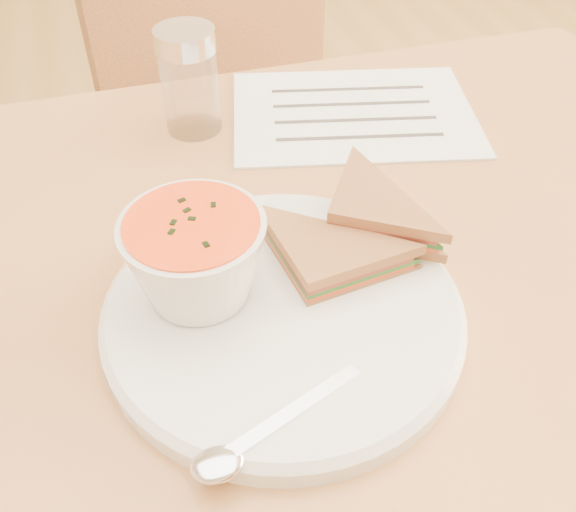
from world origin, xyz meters
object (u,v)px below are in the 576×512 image
object	(u,v)px
soup_bowl	(196,262)
plate	(283,314)
dining_table	(293,471)
chair_far	(279,169)
condiment_shaker	(190,81)

from	to	relation	value
soup_bowl	plate	bearing A→B (deg)	-26.97
dining_table	plate	bearing A→B (deg)	-115.07
chair_far	plate	bearing A→B (deg)	57.58
chair_far	soup_bowl	size ratio (longest dim) A/B	9.13
dining_table	plate	world-z (taller)	plate
chair_far	soup_bowl	xyz separation A→B (m)	(-0.21, -0.51, 0.31)
chair_far	plate	world-z (taller)	chair_far
dining_table	condiment_shaker	distance (m)	0.49
plate	condiment_shaker	bearing A→B (deg)	92.83
chair_far	plate	size ratio (longest dim) A/B	3.50
dining_table	plate	xyz separation A→B (m)	(-0.03, -0.06, 0.38)
condiment_shaker	chair_far	bearing A→B (deg)	55.37
chair_far	condiment_shaker	distance (m)	0.42
dining_table	chair_far	world-z (taller)	chair_far
dining_table	soup_bowl	distance (m)	0.44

